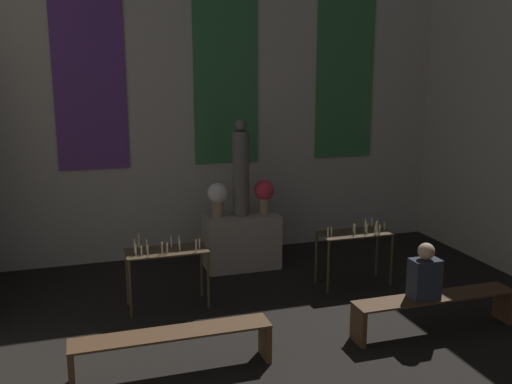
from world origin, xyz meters
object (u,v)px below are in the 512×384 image
altar (241,241)px  person_seated (425,274)px  flower_vase_right (264,193)px  flower_vase_left (218,196)px  pew_back_right (434,305)px  statue (241,170)px  pew_back_left (173,343)px  candle_rack_right (355,239)px  candle_rack_left (166,258)px

altar → person_seated: (1.47, -3.01, 0.33)m
flower_vase_right → person_seated: flower_vase_right is taller
flower_vase_left → pew_back_right: flower_vase_left is taller
statue → pew_back_left: (-1.64, -3.01, -1.28)m
statue → candle_rack_right: bearing=-41.2°
candle_rack_right → altar: bearing=138.8°
flower_vase_left → flower_vase_right: size_ratio=1.00×
flower_vase_left → pew_back_left: bearing=-112.6°
candle_rack_right → pew_back_right: bearing=-83.0°
flower_vase_right → candle_rack_right: (1.04, -1.25, -0.52)m
flower_vase_left → flower_vase_right: (0.78, 0.00, 0.00)m
pew_back_left → flower_vase_right: bearing=56.0°
candle_rack_right → pew_back_right: 1.81m
candle_rack_left → pew_back_right: 3.55m
flower_vase_right → pew_back_right: 3.38m
flower_vase_left → flower_vase_right: same height
statue → flower_vase_left: statue is taller
flower_vase_left → candle_rack_right: size_ratio=0.50×
pew_back_left → person_seated: bearing=0.0°
statue → flower_vase_left: size_ratio=2.83×
flower_vase_left → candle_rack_right: bearing=-34.5°
statue → flower_vase_right: statue is taller
altar → flower_vase_left: size_ratio=2.18×
pew_back_right → candle_rack_right: bearing=97.0°
candle_rack_left → pew_back_left: candle_rack_left is taller
pew_back_left → person_seated: 3.14m
altar → statue: size_ratio=0.77×
flower_vase_right → pew_back_right: size_ratio=0.25×
pew_back_left → person_seated: person_seated is taller
flower_vase_right → candle_rack_left: flower_vase_right is taller
altar → pew_back_left: (-1.64, -3.01, -0.10)m
altar → candle_rack_right: (1.43, -1.25, 0.26)m
altar → statue: statue is taller
flower_vase_right → pew_back_left: bearing=-124.0°
pew_back_right → person_seated: (-0.17, 0.00, 0.43)m
candle_rack_left → candle_rack_right: bearing=-0.0°
altar → person_seated: 3.36m
statue → candle_rack_left: size_ratio=1.41×
candle_rack_right → candle_rack_left: bearing=180.0°
candle_rack_left → pew_back_right: bearing=-29.8°
altar → candle_rack_right: size_ratio=1.09×
flower_vase_right → candle_rack_left: size_ratio=0.50×
altar → flower_vase_right: size_ratio=2.18×
flower_vase_left → candle_rack_left: (-1.03, -1.25, -0.52)m
altar → candle_rack_right: candle_rack_right is taller
flower_vase_left → pew_back_right: 3.74m
candle_rack_left → person_seated: (2.89, -1.76, 0.07)m
flower_vase_left → pew_back_right: (2.03, -3.01, -0.89)m
flower_vase_left → altar: bearing=0.0°
altar → flower_vase_right: flower_vase_right is taller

